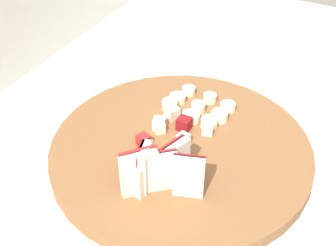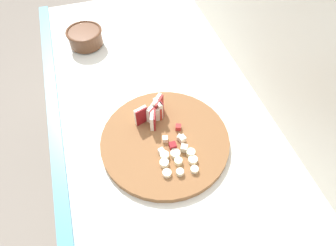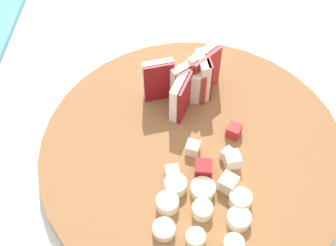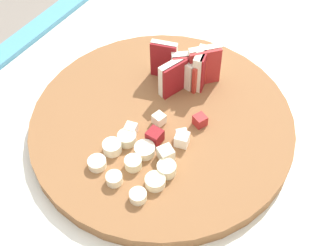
{
  "view_description": "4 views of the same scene",
  "coord_description": "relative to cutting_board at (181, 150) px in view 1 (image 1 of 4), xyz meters",
  "views": [
    {
      "loc": [
        -0.36,
        -0.23,
        1.35
      ],
      "look_at": [
        0.14,
        0.02,
        0.92
      ],
      "focal_mm": 48.91,
      "sensor_mm": 36.0,
      "label": 1
    },
    {
      "loc": [
        0.6,
        -0.15,
        1.65
      ],
      "look_at": [
        0.09,
        0.0,
        0.95
      ],
      "focal_mm": 31.78,
      "sensor_mm": 36.0,
      "label": 2
    },
    {
      "loc": [
        0.43,
        -0.02,
        1.38
      ],
      "look_at": [
        0.08,
        -0.05,
        0.92
      ],
      "focal_mm": 48.81,
      "sensor_mm": 36.0,
      "label": 3
    },
    {
      "loc": [
        0.48,
        0.24,
        1.43
      ],
      "look_at": [
        0.13,
        0.02,
        0.95
      ],
      "focal_mm": 50.43,
      "sensor_mm": 36.0,
      "label": 4
    }
  ],
  "objects": [
    {
      "name": "banana_slice_rows",
      "position": [
        0.09,
        0.01,
        0.02
      ],
      "size": [
        0.09,
        0.11,
        0.02
      ],
      "color": "#F4EAC6",
      "rests_on": "cutting_board"
    },
    {
      "name": "cutting_board",
      "position": [
        0.0,
        0.0,
        0.0
      ],
      "size": [
        0.39,
        0.39,
        0.02
      ],
      "primitive_type": "cylinder",
      "color": "brown",
      "rests_on": "tiled_countertop"
    },
    {
      "name": "apple_wedge_fan",
      "position": [
        -0.09,
        -0.01,
        0.04
      ],
      "size": [
        0.09,
        0.1,
        0.06
      ],
      "color": "maroon",
      "rests_on": "cutting_board"
    },
    {
      "name": "apple_dice_pile",
      "position": [
        0.03,
        0.03,
        0.02
      ],
      "size": [
        0.1,
        0.09,
        0.02
      ],
      "color": "#A32323",
      "rests_on": "cutting_board"
    }
  ]
}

